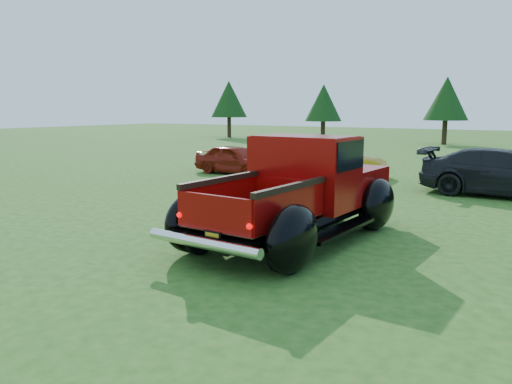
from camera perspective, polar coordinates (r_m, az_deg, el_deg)
ground at (r=10.00m, az=0.17°, el=-5.92°), size 120.00×120.00×0.00m
tree_far_west at (r=46.83m, az=-3.11°, el=10.55°), size 3.33×3.33×5.20m
tree_west at (r=40.92m, az=7.72°, el=10.06°), size 2.94×2.94×4.60m
tree_mid_left at (r=40.00m, az=20.95°, el=9.93°), size 3.20×3.20×5.00m
pickup_truck at (r=10.47m, az=5.56°, el=0.34°), size 2.90×5.80×2.11m
show_car_red at (r=20.53m, az=-2.36°, el=3.75°), size 3.59×1.56×1.21m
show_car_yellow at (r=19.98m, az=9.57°, el=3.44°), size 3.71×1.65×1.18m
show_car_grey at (r=17.01m, az=26.63°, el=1.96°), size 5.02×2.09×1.45m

